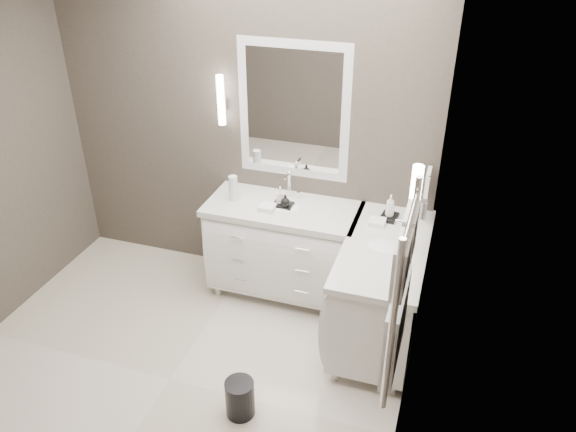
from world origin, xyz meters
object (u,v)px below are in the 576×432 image
(towel_ladder, at_px, (399,301))
(vanity_right, at_px, (381,287))
(vanity_back, at_px, (283,244))
(waste_bin, at_px, (240,398))

(towel_ladder, bearing_deg, vanity_right, 99.84)
(vanity_back, xyz_separation_m, towel_ladder, (1.10, -1.63, 0.91))
(vanity_back, bearing_deg, vanity_right, -20.38)
(vanity_back, height_order, vanity_right, same)
(vanity_right, xyz_separation_m, waste_bin, (-0.73, -1.02, -0.35))
(waste_bin, bearing_deg, towel_ladder, -16.28)
(vanity_back, height_order, towel_ladder, towel_ladder)
(vanity_right, distance_m, waste_bin, 1.30)
(vanity_right, distance_m, towel_ladder, 1.60)
(vanity_right, height_order, waste_bin, vanity_right)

